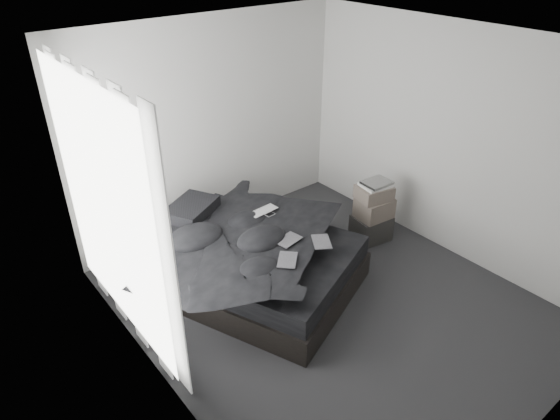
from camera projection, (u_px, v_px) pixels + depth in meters
floor at (328, 302)px, 5.20m from camera, size 3.60×4.20×0.01m
ceiling at (344, 46)px, 3.89m from camera, size 3.60×4.20×0.01m
wall_back at (212, 128)px, 5.96m from camera, size 3.60×0.01×2.60m
wall_left at (155, 267)px, 3.57m from camera, size 0.01×4.20×2.60m
wall_right at (451, 144)px, 5.52m from camera, size 0.01×4.20×2.60m
window_left at (107, 211)px, 4.16m from camera, size 0.02×2.00×2.30m
curtain_left at (114, 216)px, 4.22m from camera, size 0.06×2.12×2.48m
bed at (253, 273)px, 5.39m from camera, size 2.24×2.52×0.28m
mattress at (252, 254)px, 5.27m from camera, size 2.16×2.44×0.22m
duvet at (256, 237)px, 5.13m from camera, size 2.09×2.22×0.24m
pillow_lower at (187, 222)px, 5.48m from camera, size 0.74×0.63×0.14m
pillow_upper at (191, 209)px, 5.45m from camera, size 0.71×0.63×0.13m
laptop at (266, 207)px, 5.39m from camera, size 0.35×0.24×0.03m
comic_a at (287, 253)px, 4.66m from camera, size 0.31×0.31×0.01m
comic_b at (289, 233)px, 4.95m from camera, size 0.29×0.21×0.01m
comic_c at (322, 234)px, 4.92m from camera, size 0.29×0.31×0.01m
side_stand at (123, 265)px, 5.15m from camera, size 0.44×0.44×0.73m
papers at (118, 234)px, 4.96m from camera, size 0.30×0.23×0.01m
floor_books at (207, 311)px, 4.98m from camera, size 0.17×0.22×0.14m
box_lower at (371, 228)px, 6.16m from camera, size 0.49×0.41×0.32m
box_mid at (374, 208)px, 6.01m from camera, size 0.44×0.36×0.25m
box_upper at (374, 193)px, 5.91m from camera, size 0.45×0.39×0.17m
art_book_white at (376, 185)px, 5.86m from camera, size 0.37×0.32×0.03m
art_book_snake at (377, 183)px, 5.84m from camera, size 0.34×0.28×0.03m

